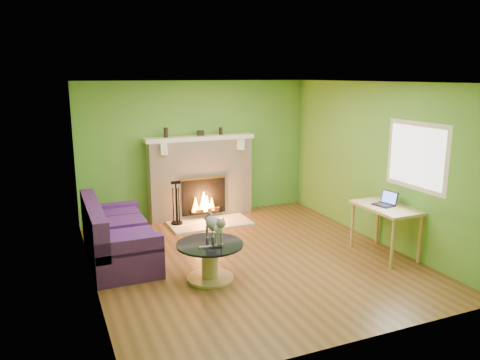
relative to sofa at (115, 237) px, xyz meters
The scene contains 22 objects.
floor 2.03m from the sofa, 21.83° to the right, with size 5.00×5.00×0.00m, color brown.
ceiling 3.02m from the sofa, 21.83° to the right, with size 5.00×5.00×0.00m, color white.
wall_back 2.73m from the sofa, 43.38° to the left, with size 5.00×5.00×0.00m, color #52902F.
wall_front 3.86m from the sofa, 60.20° to the right, with size 5.00×5.00×0.00m, color #52902F.
wall_left 1.27m from the sofa, 117.79° to the right, with size 5.00×5.00×0.00m, color #52902F.
wall_right 4.28m from the sofa, 10.27° to the right, with size 5.00×5.00×0.00m, color #52902F.
window_frame 4.58m from the sofa, 21.86° to the right, with size 1.20×1.20×0.00m, color silver.
window_pane 4.57m from the sofa, 21.90° to the right, with size 1.06×1.06×0.00m, color white.
fireplace 2.47m from the sofa, 40.22° to the left, with size 2.10×0.46×1.58m.
hearth 2.16m from the sofa, 29.61° to the left, with size 1.50×0.75×0.03m, color beige.
mantel 2.70m from the sofa, 39.85° to the left, with size 2.10×0.28×0.08m, color white.
sofa is the anchor object (origin of this frame).
coffee_table 1.62m from the sofa, 48.99° to the right, with size 0.90×0.90×0.51m.
desk 4.08m from the sofa, 20.44° to the right, with size 0.60×1.04×0.77m.
cat 1.68m from the sofa, 45.73° to the right, with size 0.24×0.65×0.41m, color slate, non-canonical shape.
remote_silver 1.66m from the sofa, 54.36° to the right, with size 0.17×0.04×0.02m, color gray.
remote_black 1.78m from the sofa, 52.33° to the right, with size 0.16×0.04×0.02m, color black.
laptop 4.06m from the sofa, 19.87° to the right, with size 0.25×0.29×0.22m, color black, non-canonical shape.
fire_tools 1.75m from the sofa, 43.56° to the left, with size 0.22×0.22×0.81m, color black, non-canonical shape.
mantel_vase_left 2.39m from the sofa, 52.53° to the left, with size 0.08×0.08×0.18m, color black.
mantel_vase_right 3.07m from the sofa, 34.68° to the left, with size 0.07×0.07×0.14m, color black.
mantel_box 2.77m from the sofa, 40.07° to the left, with size 0.12×0.08×0.10m, color black.
Camera 1 is at (-2.72, -6.05, 2.70)m, focal length 35.00 mm.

